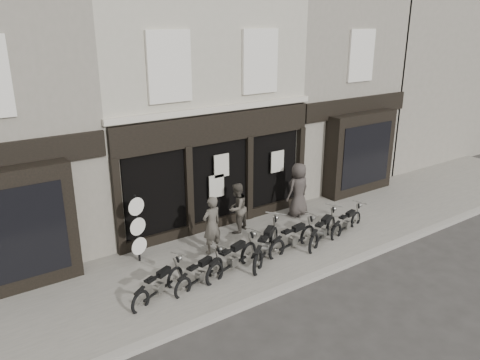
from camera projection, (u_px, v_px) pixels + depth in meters
ground_plane at (275, 264)px, 13.43m from camera, size 90.00×90.00×0.00m
pavement at (256, 250)px, 14.11m from camera, size 30.00×4.20×0.12m
kerb at (305, 281)px, 12.44m from camera, size 30.00×0.25×0.13m
central_building at (173, 96)px, 16.75m from camera, size 7.30×6.22×8.34m
neighbour_right at (306, 84)px, 20.15m from camera, size 5.60×6.73×8.34m
filler_right at (420, 72)px, 24.62m from camera, size 11.00×6.00×8.20m
motorcycle_0 at (159, 287)px, 11.59m from camera, size 1.78×1.02×0.91m
motorcycle_1 at (200, 275)px, 12.14m from camera, size 1.81×0.85×0.90m
motorcycle_2 at (233, 261)px, 12.76m from camera, size 2.09×0.93×1.03m
motorcycle_3 at (266, 247)px, 13.44m from camera, size 2.03×1.62×1.12m
motorcycle_4 at (293, 240)px, 14.00m from camera, size 2.07×0.63×0.99m
motorcycle_5 at (323, 232)px, 14.49m from camera, size 1.98×1.16×1.02m
motorcycle_6 at (347, 224)px, 15.18m from camera, size 1.86×0.75×0.91m
man_left at (212, 225)px, 13.58m from camera, size 0.70×0.51×1.75m
man_centre at (237, 208)px, 14.97m from camera, size 0.98×0.90×1.64m
man_right at (298, 190)px, 16.21m from camera, size 0.99×0.71×1.91m
advert_sign_post at (138, 232)px, 13.05m from camera, size 0.51×0.33×2.13m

